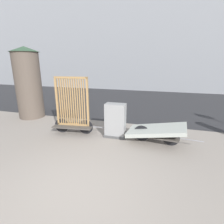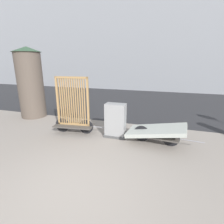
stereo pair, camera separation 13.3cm
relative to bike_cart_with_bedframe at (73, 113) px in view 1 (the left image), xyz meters
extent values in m
plane|color=gray|center=(1.51, -2.83, -0.78)|extent=(60.00, 60.00, 0.00)
cube|color=#2D2D30|center=(1.51, 6.28, -0.77)|extent=(56.00, 9.29, 0.01)
cube|color=gray|center=(1.51, 12.92, 6.99)|extent=(48.00, 4.00, 15.53)
cube|color=#4C4742|center=(-0.01, 0.00, -0.48)|extent=(1.53, 0.82, 0.04)
cylinder|color=black|center=(0.47, 0.06, -0.50)|extent=(0.55, 0.10, 0.55)
cylinder|color=black|center=(-0.48, -0.06, -0.50)|extent=(0.55, 0.10, 0.55)
cylinder|color=gray|center=(1.07, 0.13, -0.48)|extent=(0.70, 0.11, 0.03)
cube|color=#A87F4C|center=(-0.01, 0.00, -0.43)|extent=(1.24, 0.22, 0.07)
cube|color=#A87F4C|center=(-0.01, 0.00, 1.31)|extent=(1.24, 0.22, 0.07)
cube|color=#A87F4C|center=(-0.58, -0.07, 0.44)|extent=(0.08, 0.08, 1.81)
cube|color=#A87F4C|center=(0.57, 0.07, 0.44)|extent=(0.08, 0.08, 1.81)
cube|color=#A87F4C|center=(-0.47, -0.06, 0.44)|extent=(0.04, 0.05, 1.74)
cube|color=#A87F4C|center=(-0.38, -0.05, 0.44)|extent=(0.04, 0.05, 1.74)
cube|color=#A87F4C|center=(-0.30, -0.04, 0.44)|extent=(0.04, 0.05, 1.74)
cube|color=#A87F4C|center=(-0.21, -0.03, 0.44)|extent=(0.04, 0.05, 1.74)
cube|color=#A87F4C|center=(-0.13, -0.02, 0.44)|extent=(0.04, 0.05, 1.74)
cube|color=#A87F4C|center=(-0.05, -0.01, 0.44)|extent=(0.04, 0.05, 1.74)
cube|color=#A87F4C|center=(0.04, 0.00, 0.44)|extent=(0.04, 0.05, 1.74)
cube|color=#A87F4C|center=(0.12, 0.01, 0.44)|extent=(0.04, 0.05, 1.74)
cube|color=#A87F4C|center=(0.20, 0.03, 0.44)|extent=(0.04, 0.05, 1.74)
cube|color=#A87F4C|center=(0.29, 0.04, 0.44)|extent=(0.04, 0.05, 1.74)
cube|color=#A87F4C|center=(0.37, 0.05, 0.44)|extent=(0.04, 0.05, 1.74)
cube|color=#A87F4C|center=(0.46, 0.06, 0.44)|extent=(0.04, 0.05, 1.74)
cube|color=#4C4742|center=(3.02, 0.00, -0.48)|extent=(1.52, 0.79, 0.04)
cylinder|color=black|center=(3.49, -0.05, -0.50)|extent=(0.55, 0.09, 0.55)
cylinder|color=black|center=(2.55, 0.04, -0.50)|extent=(0.55, 0.09, 0.55)
cylinder|color=gray|center=(4.09, -0.10, -0.48)|extent=(0.70, 0.10, 0.03)
cube|color=#B2B7AD|center=(3.02, 0.00, -0.31)|extent=(1.94, 1.18, 0.48)
cube|color=#4C4C4C|center=(1.59, 0.13, -0.74)|extent=(0.77, 0.45, 0.08)
cube|color=gray|center=(1.59, 0.13, -0.17)|extent=(0.71, 0.39, 1.22)
cylinder|color=brown|center=(-2.98, 1.28, 0.75)|extent=(1.17, 1.17, 3.05)
cone|color=#335138|center=(-2.98, 1.28, 2.39)|extent=(1.31, 1.31, 0.24)
camera|label=1|loc=(3.14, -5.53, 1.83)|focal=28.00mm
camera|label=2|loc=(3.27, -5.49, 1.83)|focal=28.00mm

